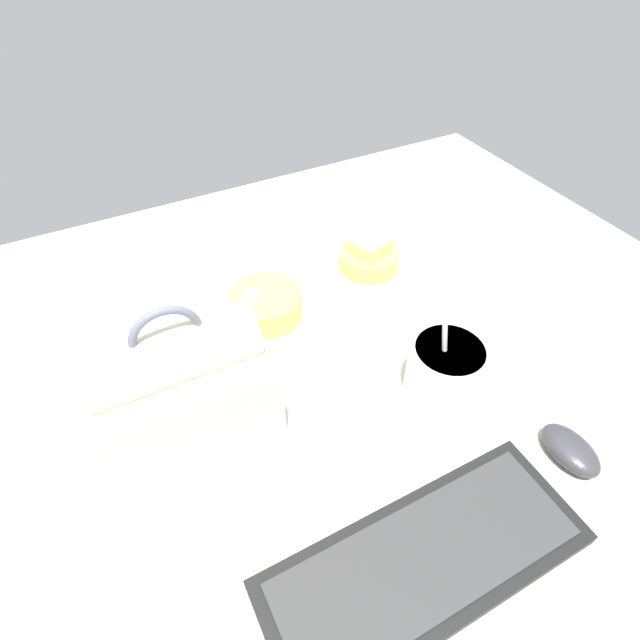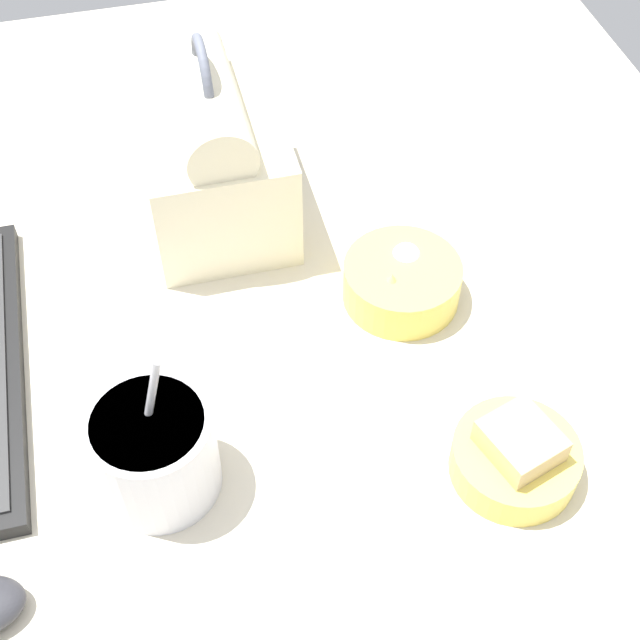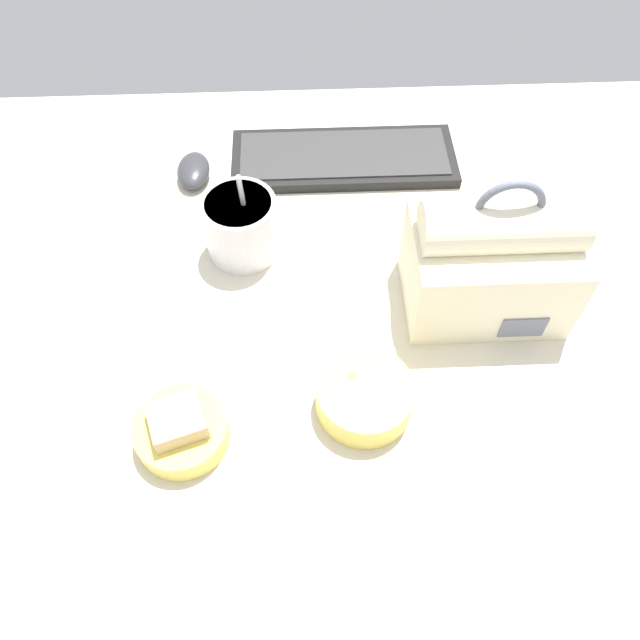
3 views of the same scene
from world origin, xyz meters
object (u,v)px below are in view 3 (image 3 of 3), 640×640
at_px(keyboard, 344,158).
at_px(lunch_bag, 491,261).
at_px(soup_cup, 241,225).
at_px(bento_bowl_sandwich, 181,430).
at_px(computer_mouse, 193,170).
at_px(bento_bowl_snacks, 364,396).

xyz_separation_m(keyboard, lunch_bag, (0.17, -0.30, 0.07)).
relative_size(soup_cup, bento_bowl_sandwich, 1.41).
bearing_deg(soup_cup, computer_mouse, 118.22).
xyz_separation_m(lunch_bag, soup_cup, (-0.34, 0.11, -0.03)).
height_order(lunch_bag, soup_cup, lunch_bag).
height_order(soup_cup, bento_bowl_sandwich, soup_cup).
bearing_deg(lunch_bag, bento_bowl_snacks, -137.74).
xyz_separation_m(keyboard, bento_bowl_snacks, (-0.00, -0.46, 0.01)).
xyz_separation_m(soup_cup, bento_bowl_snacks, (0.16, -0.27, -0.03)).
height_order(soup_cup, computer_mouse, soup_cup).
height_order(keyboard, computer_mouse, computer_mouse).
relative_size(soup_cup, bento_bowl_snacks, 1.31).
bearing_deg(bento_bowl_sandwich, keyboard, 65.20).
bearing_deg(computer_mouse, lunch_bag, -32.68).
bearing_deg(computer_mouse, keyboard, 5.76).
bearing_deg(soup_cup, lunch_bag, -18.10).
bearing_deg(computer_mouse, bento_bowl_sandwich, -87.42).
distance_m(keyboard, bento_bowl_snacks, 0.46).
distance_m(keyboard, soup_cup, 0.25).
relative_size(bento_bowl_snacks, computer_mouse, 1.42).
distance_m(soup_cup, bento_bowl_snacks, 0.32).
relative_size(keyboard, lunch_bag, 1.68).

